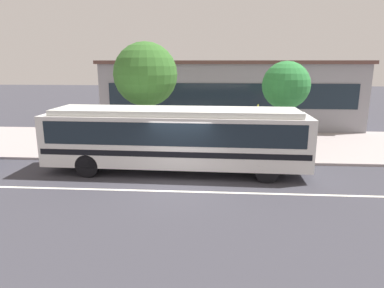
{
  "coord_description": "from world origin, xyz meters",
  "views": [
    {
      "loc": [
        1.4,
        -12.91,
        4.8
      ],
      "look_at": [
        0.4,
        1.58,
        1.3
      ],
      "focal_mm": 31.79,
      "sensor_mm": 36.0,
      "label": 1
    }
  ],
  "objects_px": {
    "street_tree_mid_block": "(286,86)",
    "pedestrian_walking_along_curb": "(108,132)",
    "transit_bus": "(176,136)",
    "pedestrian_waiting_near_sign": "(293,137)",
    "bus_stop_sign": "(257,125)",
    "street_tree_near_stop": "(146,75)"
  },
  "relations": [
    {
      "from": "pedestrian_walking_along_curb",
      "to": "street_tree_mid_block",
      "type": "height_order",
      "value": "street_tree_mid_block"
    },
    {
      "from": "pedestrian_walking_along_curb",
      "to": "street_tree_mid_block",
      "type": "relative_size",
      "value": 0.36
    },
    {
      "from": "pedestrian_walking_along_curb",
      "to": "pedestrian_waiting_near_sign",
      "type": "bearing_deg",
      "value": -2.72
    },
    {
      "from": "transit_bus",
      "to": "street_tree_mid_block",
      "type": "bearing_deg",
      "value": 35.38
    },
    {
      "from": "transit_bus",
      "to": "street_tree_mid_block",
      "type": "relative_size",
      "value": 2.42
    },
    {
      "from": "street_tree_mid_block",
      "to": "pedestrian_walking_along_curb",
      "type": "bearing_deg",
      "value": -176.38
    },
    {
      "from": "transit_bus",
      "to": "bus_stop_sign",
      "type": "relative_size",
      "value": 4.31
    },
    {
      "from": "pedestrian_waiting_near_sign",
      "to": "street_tree_mid_block",
      "type": "bearing_deg",
      "value": 105.53
    },
    {
      "from": "pedestrian_waiting_near_sign",
      "to": "street_tree_mid_block",
      "type": "relative_size",
      "value": 0.34
    },
    {
      "from": "street_tree_near_stop",
      "to": "pedestrian_waiting_near_sign",
      "type": "bearing_deg",
      "value": -6.49
    },
    {
      "from": "street_tree_near_stop",
      "to": "street_tree_mid_block",
      "type": "height_order",
      "value": "street_tree_near_stop"
    },
    {
      "from": "pedestrian_waiting_near_sign",
      "to": "bus_stop_sign",
      "type": "bearing_deg",
      "value": -158.73
    },
    {
      "from": "street_tree_mid_block",
      "to": "bus_stop_sign",
      "type": "bearing_deg",
      "value": -131.86
    },
    {
      "from": "pedestrian_waiting_near_sign",
      "to": "bus_stop_sign",
      "type": "distance_m",
      "value": 2.2
    },
    {
      "from": "transit_bus",
      "to": "bus_stop_sign",
      "type": "distance_m",
      "value": 4.28
    },
    {
      "from": "pedestrian_walking_along_curb",
      "to": "transit_bus",
      "type": "bearing_deg",
      "value": -38.04
    },
    {
      "from": "bus_stop_sign",
      "to": "street_tree_near_stop",
      "type": "xyz_separation_m",
      "value": [
        -5.79,
        1.63,
        2.32
      ]
    },
    {
      "from": "bus_stop_sign",
      "to": "street_tree_mid_block",
      "type": "xyz_separation_m",
      "value": [
        1.63,
        1.82,
        1.77
      ]
    },
    {
      "from": "transit_bus",
      "to": "street_tree_near_stop",
      "type": "xyz_separation_m",
      "value": [
        -2.02,
        3.65,
        2.49
      ]
    },
    {
      "from": "bus_stop_sign",
      "to": "street_tree_mid_block",
      "type": "relative_size",
      "value": 0.56
    },
    {
      "from": "pedestrian_waiting_near_sign",
      "to": "street_tree_near_stop",
      "type": "distance_m",
      "value": 8.36
    },
    {
      "from": "pedestrian_walking_along_curb",
      "to": "street_tree_mid_block",
      "type": "xyz_separation_m",
      "value": [
        9.54,
        0.6,
        2.47
      ]
    }
  ]
}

